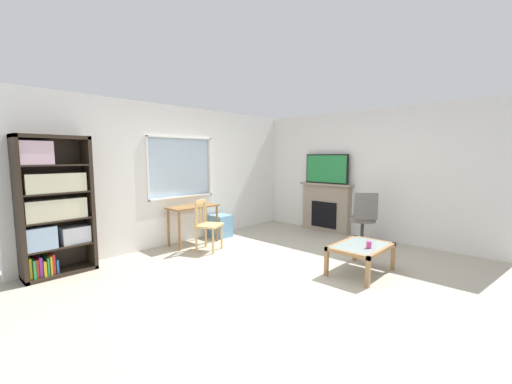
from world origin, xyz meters
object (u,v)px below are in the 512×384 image
at_px(tv, 327,169).
at_px(fireplace, 326,207).
at_px(desk_under_window, 193,212).
at_px(sippy_cup, 369,245).
at_px(plastic_drawer_unit, 221,226).
at_px(office_chair, 364,216).
at_px(coffee_table, 361,249).
at_px(wooden_chair, 207,224).
at_px(bookshelf, 52,205).

bearing_deg(tv, fireplace, 0.00).
bearing_deg(desk_under_window, sippy_cup, -78.07).
relative_size(plastic_drawer_unit, tv, 0.45).
bearing_deg(office_chair, tv, 65.53).
distance_m(desk_under_window, tv, 3.01).
bearing_deg(coffee_table, wooden_chair, 108.10).
distance_m(wooden_chair, tv, 2.95).
relative_size(desk_under_window, fireplace, 0.79).
distance_m(fireplace, coffee_table, 2.56).
relative_size(plastic_drawer_unit, office_chair, 0.45).
bearing_deg(wooden_chair, sippy_cup, -74.16).
bearing_deg(wooden_chair, tv, -16.00).
distance_m(tv, sippy_cup, 2.84).
relative_size(plastic_drawer_unit, coffee_table, 0.50).
bearing_deg(desk_under_window, bookshelf, 177.31).
bearing_deg(fireplace, coffee_table, -138.16).
bearing_deg(tv, coffee_table, -137.89).
bearing_deg(fireplace, plastic_drawer_unit, 145.08).
bearing_deg(sippy_cup, coffee_table, 64.65).
bearing_deg(desk_under_window, fireplace, -26.12).
distance_m(bookshelf, tv, 5.08).
distance_m(bookshelf, office_chair, 5.05).
bearing_deg(fireplace, office_chair, -115.24).
bearing_deg(coffee_table, fireplace, 41.84).
xyz_separation_m(plastic_drawer_unit, fireplace, (1.92, -1.34, 0.31)).
xyz_separation_m(plastic_drawer_unit, coffee_table, (0.02, -3.04, 0.12)).
xyz_separation_m(bookshelf, sippy_cup, (2.92, -3.24, -0.54)).
height_order(fireplace, sippy_cup, fireplace).
relative_size(bookshelf, plastic_drawer_unit, 4.29).
relative_size(wooden_chair, coffee_table, 0.99).
bearing_deg(bookshelf, desk_under_window, -2.69).
bearing_deg(desk_under_window, coffee_table, -76.31).
relative_size(plastic_drawer_unit, sippy_cup, 5.03).
bearing_deg(plastic_drawer_unit, wooden_chair, -144.35).
bearing_deg(coffee_table, sippy_cup, -115.35).
height_order(wooden_chair, tv, tv).
relative_size(bookshelf, wooden_chair, 2.16).
distance_m(wooden_chair, coffee_table, 2.60).
relative_size(desk_under_window, sippy_cup, 10.64).
relative_size(bookshelf, coffee_table, 2.13).
xyz_separation_m(bookshelf, tv, (4.87, -1.39, 0.40)).
relative_size(wooden_chair, office_chair, 0.90).
bearing_deg(desk_under_window, plastic_drawer_unit, 4.03).
relative_size(fireplace, office_chair, 1.21).
bearing_deg(wooden_chair, office_chair, -40.68).
relative_size(office_chair, coffee_table, 1.10).
height_order(desk_under_window, wooden_chair, wooden_chair).
bearing_deg(sippy_cup, tv, 43.39).
relative_size(desk_under_window, office_chair, 0.96).
bearing_deg(sippy_cup, fireplace, 43.12).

